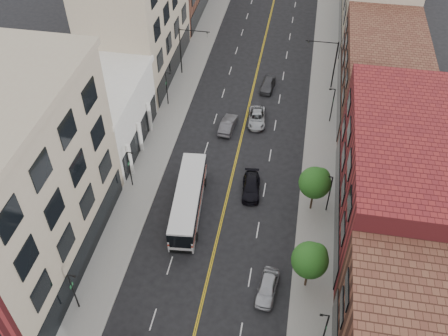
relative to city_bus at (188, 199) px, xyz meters
The scene contains 23 objects.
sidewalk_left 15.04m from the city_bus, 114.65° to the left, with size 4.00×110.00×0.15m, color gray.
sidewalk_right 19.41m from the city_bus, 44.61° to the left, with size 4.00×110.00×0.15m, color gray.
bldg_l_tanoffice 17.26m from the city_bus, 147.54° to the right, with size 10.00×22.00×18.00m, color gray.
bldg_l_white 16.49m from the city_bus, 144.09° to the left, with size 10.00×14.00×8.00m, color silver.
bldg_l_far_a 30.56m from the city_bus, 116.47° to the left, with size 10.00×20.00×18.00m, color gray.
bldg_r_mid 21.35m from the city_bus, ahead, with size 10.00×22.00×12.00m, color maroon.
bldg_r_far_a 31.59m from the city_bus, 48.63° to the left, with size 10.00×20.00×10.00m, color #572E22.
tree_r_2 15.25m from the city_bus, 29.18° to the right, with size 3.40×3.40×5.59m.
tree_r_3 13.62m from the city_bus, 11.40° to the left, with size 3.40×3.40×5.59m.
lamp_l_1 15.27m from the city_bus, 118.17° to the right, with size 0.81×0.55×5.05m.
lamp_l_2 7.73m from the city_bus, 160.23° to the left, with size 0.81×0.55×5.05m.
lamp_l_3 19.96m from the city_bus, 111.14° to the left, with size 0.81×0.55×5.05m.
lamp_r_1 19.95m from the city_bus, 42.35° to the right, with size 0.81×0.55×5.05m.
lamp_r_2 14.99m from the city_bus, ahead, with size 0.81×0.55×5.05m.
lamp_r_3 23.73m from the city_bus, 51.62° to the left, with size 0.81×0.55×5.05m.
signal_mast_left 27.51m from the city_bus, 103.74° to the left, with size 4.49×0.18×7.20m.
signal_mast_right 30.20m from the city_bus, 62.17° to the left, with size 4.49×0.18×7.20m.
city_bus is the anchor object (origin of this frame).
car_parked_far 13.02m from the city_bus, 42.54° to the right, with size 1.79×4.46×1.52m, color #A6A7AE.
car_lane_behind 14.89m from the city_bus, 83.10° to the left, with size 1.59×4.56×1.50m, color #525257.
car_lane_a 7.55m from the city_bus, 32.89° to the left, with size 1.97×4.84×1.40m, color black.
car_lane_b 17.70m from the city_bus, 72.65° to the left, with size 2.27×4.93×1.37m, color #9FA2A7.
car_lane_c 25.47m from the city_bus, 76.77° to the left, with size 1.74×4.34×1.48m, color #414145.
Camera 1 is at (6.41, -13.85, 40.82)m, focal length 40.00 mm.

